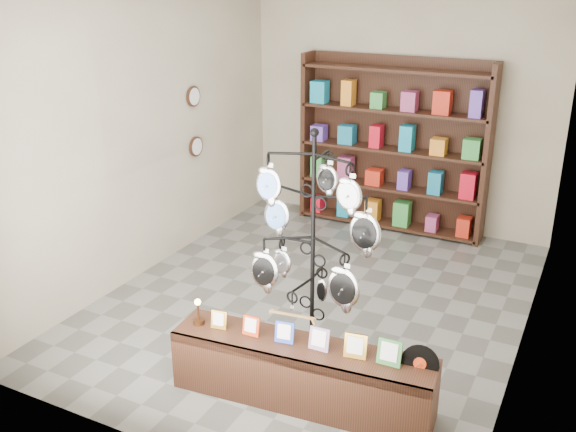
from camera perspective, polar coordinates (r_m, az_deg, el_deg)
name	(u,v)px	position (r m, az deg, el deg)	size (l,w,h in m)	color
ground	(316,299)	(6.67, 2.53, -7.39)	(5.00, 5.00, 0.00)	slate
room_envelope	(319,122)	(6.02, 2.81, 8.33)	(5.00, 5.00, 5.00)	#BEB499
display_tree	(313,238)	(5.04, 2.23, -1.95)	(1.07, 0.90, 2.08)	black
front_shelf	(302,373)	(5.10, 1.21, -13.81)	(2.08, 0.60, 0.73)	black
back_shelving	(392,151)	(8.30, 9.25, 5.75)	(2.42, 0.36, 2.20)	black
wall_clocks	(195,122)	(7.73, -8.30, 8.28)	(0.03, 0.24, 0.84)	black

